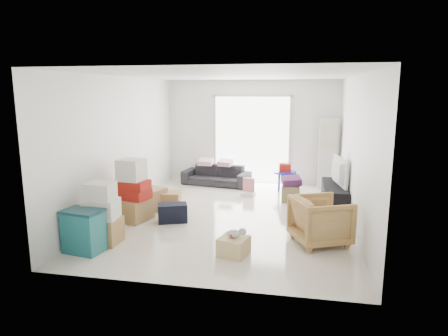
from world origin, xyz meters
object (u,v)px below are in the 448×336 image
object	(u,v)px
armchair	(321,218)
television	(335,182)
tv_console	(334,196)
sofa	(216,172)
kids_table	(285,171)
wood_crate	(234,246)
ac_tower	(328,154)
ottoman	(291,193)
storage_bins	(84,231)

from	to	relation	value
armchair	television	bearing A→B (deg)	-33.68
tv_console	sofa	world-z (taller)	sofa
kids_table	wood_crate	xyz separation A→B (m)	(-0.58, -4.12, -0.35)
wood_crate	armchair	bearing A→B (deg)	29.10
tv_console	wood_crate	size ratio (longest dim) A/B	3.73
ac_tower	ottoman	bearing A→B (deg)	-120.97
ac_tower	kids_table	xyz separation A→B (m)	(-1.03, -0.43, -0.39)
ac_tower	kids_table	distance (m)	1.18
television	ottoman	xyz separation A→B (m)	(-0.90, 0.35, -0.38)
wood_crate	tv_console	bearing A→B (deg)	59.31
television	sofa	size ratio (longest dim) A/B	0.57
armchair	kids_table	world-z (taller)	armchair
television	sofa	bearing A→B (deg)	50.39
television	storage_bins	bearing A→B (deg)	118.47
storage_bins	kids_table	world-z (taller)	kids_table
storage_bins	ottoman	bearing A→B (deg)	49.08
ottoman	wood_crate	size ratio (longest dim) A/B	0.91
wood_crate	sofa	bearing A→B (deg)	105.30
television	kids_table	bearing A→B (deg)	28.80
storage_bins	wood_crate	world-z (taller)	storage_bins
tv_console	storage_bins	bearing A→B (deg)	-141.43
storage_bins	kids_table	xyz separation A→B (m)	(2.82, 4.45, 0.15)
kids_table	ottoman	bearing A→B (deg)	-79.82
armchair	ottoman	distance (m)	2.49
sofa	wood_crate	world-z (taller)	sofa
television	tv_console	bearing A→B (deg)	-0.00
ac_tower	tv_console	world-z (taller)	ac_tower
ac_tower	sofa	xyz separation A→B (m)	(-2.81, -0.15, -0.53)
armchair	kids_table	size ratio (longest dim) A/B	1.24
kids_table	television	bearing A→B (deg)	-51.11
television	storage_bins	world-z (taller)	storage_bins
storage_bins	ottoman	distance (m)	4.58
wood_crate	storage_bins	bearing A→B (deg)	-171.77
sofa	kids_table	size ratio (longest dim) A/B	2.58
sofa	television	bearing A→B (deg)	-20.37
storage_bins	tv_console	bearing A→B (deg)	38.57
sofa	tv_console	bearing A→B (deg)	-20.37
storage_bins	ottoman	world-z (taller)	storage_bins
sofa	armchair	size ratio (longest dim) A/B	2.09
tv_console	storage_bins	distance (m)	4.99
tv_console	sofa	size ratio (longest dim) A/B	0.87
tv_console	ottoman	bearing A→B (deg)	158.76
sofa	ottoman	bearing A→B (deg)	-23.79
television	armchair	distance (m)	2.11
ac_tower	kids_table	size ratio (longest dim) A/B	2.59
kids_table	wood_crate	distance (m)	4.18
sofa	storage_bins	world-z (taller)	sofa
sofa	armchair	xyz separation A→B (m)	(2.49, -3.69, 0.08)
armchair	wood_crate	world-z (taller)	armchair
sofa	kids_table	world-z (taller)	sofa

